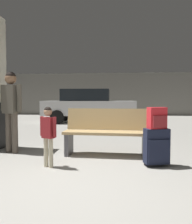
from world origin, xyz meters
The scene contains 8 objects.
ground_plane centered at (0.00, 4.00, -0.05)m, with size 18.00×18.00×0.10m, color gray.
garage_back_wall centered at (0.00, 12.86, 1.40)m, with size 18.00×0.12×2.80m, color slate.
bench centered at (0.36, 1.74, 0.44)m, with size 1.62×0.59×0.89m.
suitcase centered at (1.20, 1.06, 0.32)m, with size 0.42×0.30×0.60m.
backpack_bright centered at (1.21, 1.06, 0.77)m, with size 0.32×0.26×0.34m.
child centered at (-0.50, 0.84, 0.59)m, with size 0.30×0.24×0.95m.
adult centered at (-1.53, 1.74, 1.00)m, with size 0.51×0.30×1.61m.
parked_car_far centered at (-0.79, 7.81, 0.81)m, with size 4.13×1.86×1.51m.
Camera 1 is at (0.61, -2.69, 1.07)m, focal length 37.33 mm.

